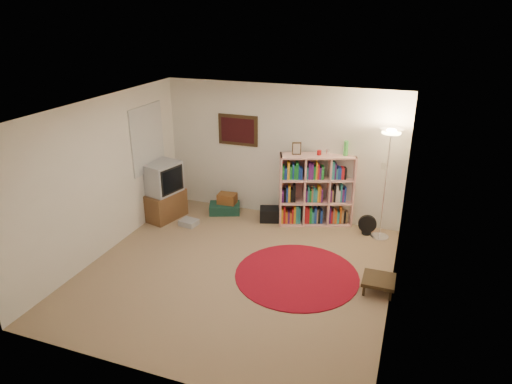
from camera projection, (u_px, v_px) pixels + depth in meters
room at (233, 194)px, 6.54m from camera, size 4.54×4.54×2.54m
bookshelf at (315, 191)px, 8.29m from camera, size 1.38×0.81×1.59m
floor_lamp at (390, 149)px, 7.37m from camera, size 0.43×0.43×1.95m
floor_fan at (367, 225)px, 8.03m from camera, size 0.32×0.19×0.36m
tv_stand at (163, 192)px, 8.55m from camera, size 0.70×0.86×1.10m
dvd_box at (189, 223)px, 8.42m from camera, size 0.34×0.30×0.10m
suitcase at (225, 208)px, 8.91m from camera, size 0.68×0.56×0.19m
wicker_basket at (227, 199)px, 8.87m from camera, size 0.36×0.27×0.20m
duffel_bag at (270, 214)px, 8.58m from camera, size 0.44×0.40×0.25m
paper_towel at (297, 212)px, 8.73m from camera, size 0.12×0.12×0.22m
red_rug at (297, 275)px, 6.86m from camera, size 1.86×1.86×0.02m
side_table at (379, 280)px, 6.43m from camera, size 0.45×0.45×0.21m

